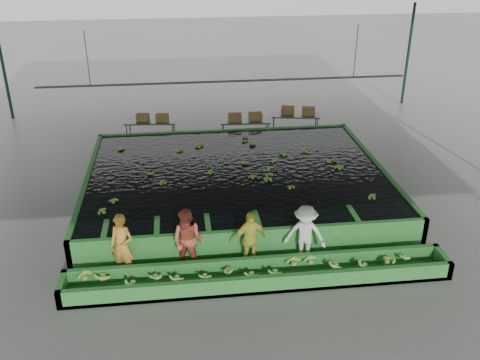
{
  "coord_description": "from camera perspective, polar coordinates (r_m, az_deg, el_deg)",
  "views": [
    {
      "loc": [
        -1.87,
        -14.76,
        8.38
      ],
      "look_at": [
        0.0,
        0.5,
        1.0
      ],
      "focal_mm": 40.0,
      "sensor_mm": 36.0,
      "label": 1
    }
  ],
  "objects": [
    {
      "name": "trough_bananas",
      "position": [
        13.85,
        2.1,
        -9.57
      ],
      "size": [
        8.74,
        0.58,
        0.12
      ],
      "primitive_type": null,
      "color": "#81BA44",
      "rests_on": "sorting_trough"
    },
    {
      "name": "box_stack_mid",
      "position": [
        22.54,
        0.55,
        6.39
      ],
      "size": [
        1.42,
        0.4,
        0.31
      ],
      "primitive_type": null,
      "rotation": [
        0.0,
        0.0,
        -0.01
      ],
      "color": "olive",
      "rests_on": "packing_table_mid"
    },
    {
      "name": "cableway_rail",
      "position": [
        20.57,
        -1.55,
        10.47
      ],
      "size": [
        0.08,
        0.08,
        14.0
      ],
      "primitive_type": "cylinder",
      "color": "#59605B",
      "rests_on": "shed_roof"
    },
    {
      "name": "packing_table_mid",
      "position": [
        22.72,
        0.56,
        5.27
      ],
      "size": [
        2.13,
        0.95,
        0.95
      ],
      "primitive_type": null,
      "rotation": [
        0.0,
        0.0,
        -0.06
      ],
      "color": "#59605B",
      "rests_on": "ground"
    },
    {
      "name": "worker_d",
      "position": [
        14.49,
        6.96,
        -5.83
      ],
      "size": [
        1.26,
        0.96,
        1.72
      ],
      "primitive_type": "imported",
      "rotation": [
        0.0,
        0.0,
        -0.33
      ],
      "color": "silver",
      "rests_on": "ground"
    },
    {
      "name": "ground",
      "position": [
        17.08,
        0.21,
        -3.75
      ],
      "size": [
        80.0,
        80.0,
        0.0
      ],
      "primitive_type": "plane",
      "color": "slate",
      "rests_on": "ground"
    },
    {
      "name": "worker_c",
      "position": [
        14.25,
        1.05,
        -6.38
      ],
      "size": [
        1.04,
        0.64,
        1.65
      ],
      "primitive_type": "imported",
      "rotation": [
        0.0,
        0.0,
        0.27
      ],
      "color": "#CED440",
      "rests_on": "ground"
    },
    {
      "name": "shed_posts",
      "position": [
        16.0,
        0.22,
        4.08
      ],
      "size": [
        20.0,
        22.0,
        5.0
      ],
      "primitive_type": null,
      "color": "black",
      "rests_on": "ground"
    },
    {
      "name": "packing_table_right",
      "position": [
        23.57,
        5.87,
        5.9
      ],
      "size": [
        2.18,
        1.17,
        0.94
      ],
      "primitive_type": null,
      "rotation": [
        0.0,
        0.0,
        -0.17
      ],
      "color": "#59605B",
      "rests_on": "ground"
    },
    {
      "name": "floating_bananas",
      "position": [
        18.74,
        -0.67,
        1.95
      ],
      "size": [
        8.87,
        6.05,
        0.12
      ],
      "primitive_type": null,
      "color": "#81BA44",
      "rests_on": "tank_water"
    },
    {
      "name": "rail_hanger_left",
      "position": [
        20.48,
        -15.99,
        12.33
      ],
      "size": [
        0.04,
        0.04,
        2.0
      ],
      "primitive_type": "cylinder",
      "color": "#59605B",
      "rests_on": "shed_roof"
    },
    {
      "name": "worker_b",
      "position": [
        14.11,
        -5.57,
        -6.51
      ],
      "size": [
        1.07,
        0.97,
        1.81
      ],
      "primitive_type": "imported",
      "rotation": [
        0.0,
        0.0,
        -0.4
      ],
      "color": "#B44C35",
      "rests_on": "ground"
    },
    {
      "name": "shed_roof",
      "position": [
        15.26,
        0.23,
        12.84
      ],
      "size": [
        20.0,
        22.0,
        0.04
      ],
      "primitive_type": "cube",
      "color": "gray",
      "rests_on": "shed_posts"
    },
    {
      "name": "flotation_tank",
      "position": [
        18.19,
        -0.38,
        -0.21
      ],
      "size": [
        10.0,
        8.0,
        0.9
      ],
      "primitive_type": null,
      "color": "#2B792E",
      "rests_on": "ground"
    },
    {
      "name": "sorting_trough",
      "position": [
        13.94,
        2.09,
        -10.07
      ],
      "size": [
        10.0,
        1.0,
        0.5
      ],
      "primitive_type": null,
      "color": "#2B792E",
      "rests_on": "ground"
    },
    {
      "name": "packing_table_left",
      "position": [
        22.94,
        -9.46,
        5.14
      ],
      "size": [
        2.18,
        1.03,
        0.96
      ],
      "primitive_type": null,
      "rotation": [
        0.0,
        0.0,
        -0.09
      ],
      "color": "#59605B",
      "rests_on": "ground"
    },
    {
      "name": "box_stack_right",
      "position": [
        23.46,
        6.21,
        7.01
      ],
      "size": [
        1.51,
        0.75,
        0.31
      ],
      "primitive_type": null,
      "rotation": [
        0.0,
        0.0,
        -0.25
      ],
      "color": "olive",
      "rests_on": "packing_table_right"
    },
    {
      "name": "rail_hanger_right",
      "position": [
        21.38,
        12.25,
        13.26
      ],
      "size": [
        0.04,
        0.04,
        2.0
      ],
      "primitive_type": "cylinder",
      "color": "#59605B",
      "rests_on": "shed_roof"
    },
    {
      "name": "worker_a",
      "position": [
        14.2,
        -12.48,
        -6.88
      ],
      "size": [
        0.77,
        0.66,
        1.78
      ],
      "primitive_type": "imported",
      "rotation": [
        0.0,
        0.0,
        -0.42
      ],
      "color": "gold",
      "rests_on": "ground"
    },
    {
      "name": "tank_water",
      "position": [
        18.02,
        -0.39,
        0.94
      ],
      "size": [
        9.7,
        7.7,
        0.0
      ],
      "primitive_type": "cube",
      "color": "black",
      "rests_on": "flotation_tank"
    },
    {
      "name": "box_stack_left",
      "position": [
        22.73,
        -9.3,
        6.25
      ],
      "size": [
        1.37,
        0.58,
        0.29
      ],
      "primitive_type": null,
      "rotation": [
        0.0,
        0.0,
        -0.17
      ],
      "color": "olive",
      "rests_on": "packing_table_left"
    }
  ]
}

